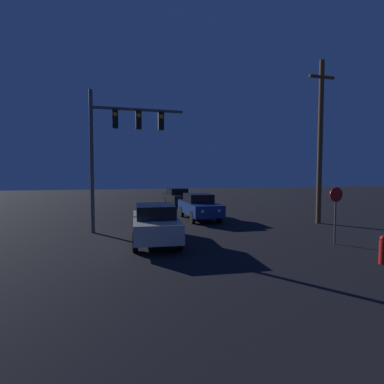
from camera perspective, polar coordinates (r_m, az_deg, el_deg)
car_near at (r=12.74m, az=-7.07°, el=-5.82°), size 2.12×4.92×1.63m
car_mid at (r=19.14m, az=1.35°, el=-2.72°), size 1.87×4.84×1.63m
car_far at (r=26.99m, az=-2.76°, el=-0.95°), size 2.01×4.89×1.63m
traffic_signal_mast at (r=15.48m, az=-13.91°, el=10.12°), size 4.62×0.30×6.94m
stop_sign at (r=13.60m, az=25.69°, el=-2.32°), size 0.60×0.07×2.35m
utility_pole at (r=19.10m, az=23.23°, el=9.04°), size 1.62×0.28×9.39m
fire_hydrant at (r=11.51m, az=32.62°, el=-9.26°), size 0.24×0.24×0.93m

